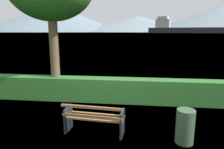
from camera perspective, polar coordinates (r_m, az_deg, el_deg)
ground_plane at (r=5.77m, az=-4.78°, el=-15.79°), size 1400.00×1400.00×0.00m
water_surface at (r=311.89m, az=6.81°, el=11.46°), size 620.00×620.00×0.00m
park_bench at (r=5.53m, az=-5.04°, el=-12.20°), size 1.62×0.71×0.87m
hedge_row at (r=7.93m, az=-1.14°, el=-4.30°), size 10.60×0.61×0.91m
trash_bin at (r=5.40m, az=19.72°, el=-13.48°), size 0.44×0.44×0.85m
cargo_ship_large at (r=302.81m, az=18.87°, el=12.10°), size 105.64×43.21×22.68m
distant_hills at (r=577.93m, az=4.27°, el=15.17°), size 840.31×431.17×78.98m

